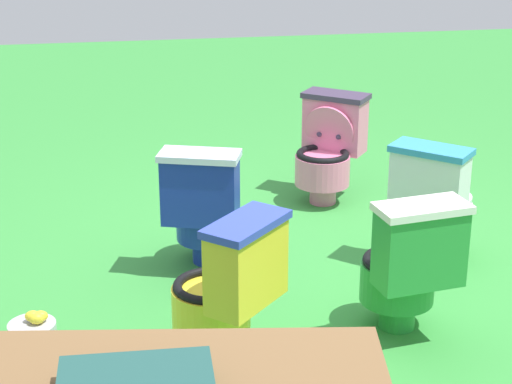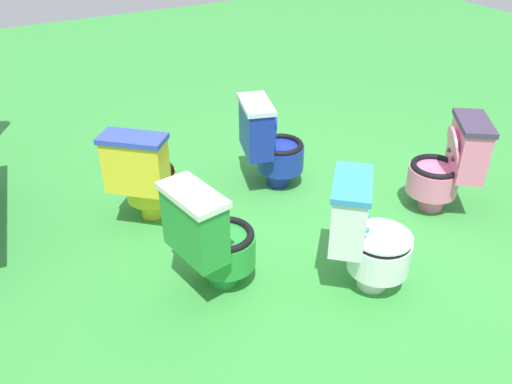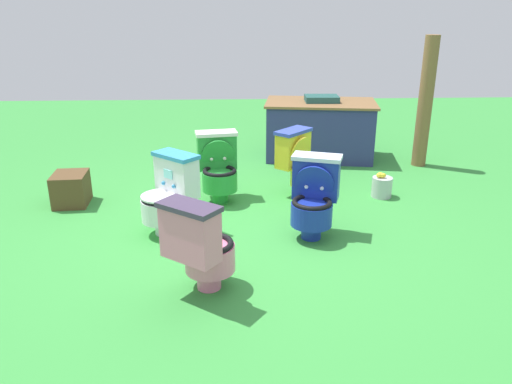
{
  "view_description": "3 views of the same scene",
  "coord_description": "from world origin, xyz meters",
  "px_view_note": "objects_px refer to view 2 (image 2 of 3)",
  "views": [
    {
      "loc": [
        1.14,
        4.55,
        2.22
      ],
      "look_at": [
        0.34,
        -0.25,
        0.39
      ],
      "focal_mm": 62.85,
      "sensor_mm": 36.0,
      "label": 1
    },
    {
      "loc": [
        -2.48,
        1.81,
        2.2
      ],
      "look_at": [
        0.12,
        0.31,
        0.34
      ],
      "focal_mm": 36.88,
      "sensor_mm": 36.0,
      "label": 2
    },
    {
      "loc": [
        -0.04,
        -4.29,
        1.97
      ],
      "look_at": [
        0.13,
        -0.21,
        0.46
      ],
      "focal_mm": 35.21,
      "sensor_mm": 36.0,
      "label": 3
    }
  ],
  "objects_px": {
    "toilet_green": "(212,237)",
    "toilet_yellow": "(144,175)",
    "toilet_blue": "(269,143)",
    "toilet_pink": "(449,165)",
    "toilet_white": "(366,235)",
    "lemon_bucket": "(121,154)"
  },
  "relations": [
    {
      "from": "toilet_white",
      "to": "toilet_green",
      "type": "distance_m",
      "value": 0.9
    },
    {
      "from": "toilet_yellow",
      "to": "toilet_blue",
      "type": "xyz_separation_m",
      "value": [
        -0.01,
        -1.02,
        0.0
      ]
    },
    {
      "from": "toilet_blue",
      "to": "toilet_pink",
      "type": "relative_size",
      "value": 1.0
    },
    {
      "from": "toilet_yellow",
      "to": "toilet_white",
      "type": "height_order",
      "value": "same"
    },
    {
      "from": "toilet_blue",
      "to": "toilet_white",
      "type": "bearing_deg",
      "value": 12.03
    },
    {
      "from": "toilet_green",
      "to": "toilet_white",
      "type": "bearing_deg",
      "value": 52.7
    },
    {
      "from": "toilet_yellow",
      "to": "toilet_pink",
      "type": "bearing_deg",
      "value": 16.42
    },
    {
      "from": "toilet_blue",
      "to": "toilet_pink",
      "type": "height_order",
      "value": "same"
    },
    {
      "from": "toilet_yellow",
      "to": "lemon_bucket",
      "type": "relative_size",
      "value": 2.63
    },
    {
      "from": "toilet_yellow",
      "to": "lemon_bucket",
      "type": "xyz_separation_m",
      "value": [
        0.89,
        -0.08,
        -0.26
      ]
    },
    {
      "from": "toilet_pink",
      "to": "lemon_bucket",
      "type": "height_order",
      "value": "toilet_pink"
    },
    {
      "from": "toilet_white",
      "to": "toilet_yellow",
      "type": "bearing_deg",
      "value": -104.19
    },
    {
      "from": "toilet_yellow",
      "to": "toilet_pink",
      "type": "xyz_separation_m",
      "value": [
        -0.96,
        -1.96,
        0.0
      ]
    },
    {
      "from": "toilet_yellow",
      "to": "toilet_blue",
      "type": "height_order",
      "value": "same"
    },
    {
      "from": "toilet_white",
      "to": "toilet_blue",
      "type": "relative_size",
      "value": 1.0
    },
    {
      "from": "toilet_green",
      "to": "toilet_yellow",
      "type": "bearing_deg",
      "value": 176.64
    },
    {
      "from": "toilet_blue",
      "to": "lemon_bucket",
      "type": "xyz_separation_m",
      "value": [
        0.9,
        0.94,
        -0.26
      ]
    },
    {
      "from": "toilet_pink",
      "to": "toilet_green",
      "type": "relative_size",
      "value": 1.0
    },
    {
      "from": "toilet_yellow",
      "to": "toilet_white",
      "type": "bearing_deg",
      "value": -13.69
    },
    {
      "from": "toilet_yellow",
      "to": "toilet_blue",
      "type": "distance_m",
      "value": 1.02
    },
    {
      "from": "toilet_white",
      "to": "toilet_green",
      "type": "bearing_deg",
      "value": -76.34
    },
    {
      "from": "toilet_pink",
      "to": "lemon_bucket",
      "type": "relative_size",
      "value": 2.63
    }
  ]
}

